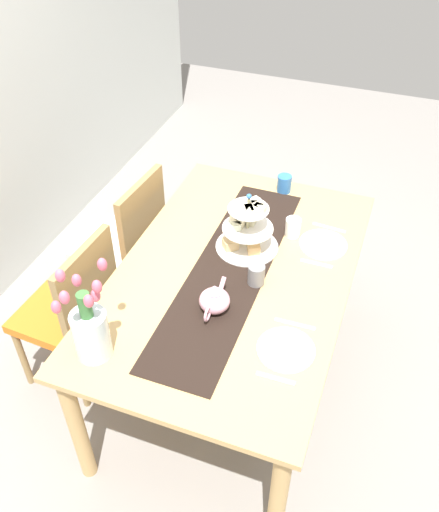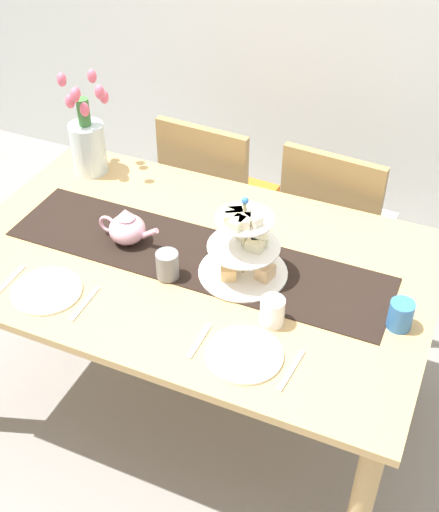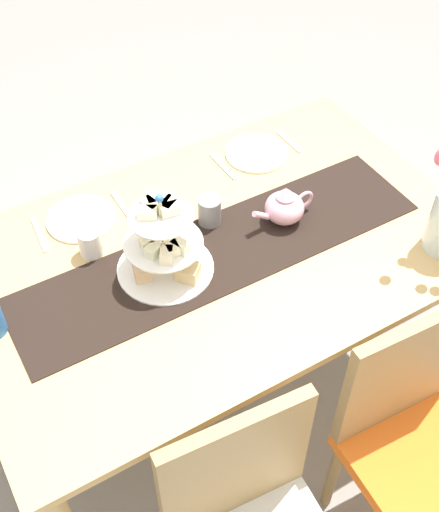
{
  "view_description": "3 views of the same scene",
  "coord_description": "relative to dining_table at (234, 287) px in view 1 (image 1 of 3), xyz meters",
  "views": [
    {
      "loc": [
        -1.76,
        -0.58,
        2.45
      ],
      "look_at": [
        -0.02,
        0.06,
        0.86
      ],
      "focal_mm": 38.45,
      "sensor_mm": 36.0,
      "label": 1
    },
    {
      "loc": [
        0.79,
        -1.59,
        2.22
      ],
      "look_at": [
        0.09,
        0.03,
        0.79
      ],
      "focal_mm": 46.81,
      "sensor_mm": 36.0,
      "label": 2
    },
    {
      "loc": [
        0.72,
        1.25,
        2.28
      ],
      "look_at": [
        0.03,
        0.06,
        0.8
      ],
      "focal_mm": 46.01,
      "sensor_mm": 36.0,
      "label": 3
    }
  ],
  "objects": [
    {
      "name": "fork_left",
      "position": [
        -0.51,
        -0.34,
        0.1
      ],
      "size": [
        0.02,
        0.15,
        0.01
      ],
      "primitive_type": "cube",
      "rotation": [
        0.0,
        0.0,
        0.02
      ],
      "color": "silver",
      "rests_on": "dining_table"
    },
    {
      "name": "fork_right",
      "position": [
        0.18,
        -0.34,
        0.1
      ],
      "size": [
        0.02,
        0.15,
        0.01
      ],
      "primitive_type": "cube",
      "rotation": [
        0.0,
        0.0,
        -0.0
      ],
      "color": "silver",
      "rests_on": "dining_table"
    },
    {
      "name": "dining_table",
      "position": [
        0.0,
        0.0,
        0.0
      ],
      "size": [
        1.64,
        1.03,
        0.77
      ],
      "color": "tan",
      "rests_on": "ground_plane"
    },
    {
      "name": "tulip_vase",
      "position": [
        -0.63,
        0.36,
        0.24
      ],
      "size": [
        0.23,
        0.17,
        0.41
      ],
      "color": "silver",
      "rests_on": "dining_table"
    },
    {
      "name": "chair_right",
      "position": [
        0.32,
        0.74,
        -0.16
      ],
      "size": [
        0.45,
        0.45,
        0.91
      ],
      "color": "olive",
      "rests_on": "ground_plane"
    },
    {
      "name": "dinner_plate_left",
      "position": [
        -0.36,
        -0.34,
        0.1
      ],
      "size": [
        0.23,
        0.23,
        0.01
      ],
      "primitive_type": "cylinder",
      "color": "white",
      "rests_on": "dining_table"
    },
    {
      "name": "ground_plane",
      "position": [
        0.0,
        0.0,
        -0.67
      ],
      "size": [
        8.0,
        8.0,
        0.0
      ],
      "primitive_type": "plane",
      "color": "gray"
    },
    {
      "name": "mug_orange",
      "position": [
        0.71,
        -0.04,
        0.15
      ],
      "size": [
        0.08,
        0.08,
        0.09
      ],
      "primitive_type": "cylinder",
      "color": "#3370B7",
      "rests_on": "dining_table"
    },
    {
      "name": "mug_white_text",
      "position": [
        0.35,
        -0.18,
        0.15
      ],
      "size": [
        0.08,
        0.08,
        0.09
      ],
      "primitive_type": "cylinder",
      "color": "white",
      "rests_on": "dining_table"
    },
    {
      "name": "knife_right",
      "position": [
        0.47,
        -0.34,
        0.1
      ],
      "size": [
        0.03,
        0.17,
        0.01
      ],
      "primitive_type": "cube",
      "rotation": [
        0.0,
        0.0,
        -0.09
      ],
      "color": "silver",
      "rests_on": "dining_table"
    },
    {
      "name": "knife_left",
      "position": [
        -0.22,
        -0.34,
        0.1
      ],
      "size": [
        0.02,
        0.17,
        0.01
      ],
      "primitive_type": "cube",
      "rotation": [
        0.0,
        0.0,
        0.03
      ],
      "color": "silver",
      "rests_on": "dining_table"
    },
    {
      "name": "table_runner",
      "position": [
        0.0,
        0.02,
        0.1
      ],
      "size": [
        1.36,
        0.33,
        0.0
      ],
      "primitive_type": "cube",
      "color": "black",
      "rests_on": "dining_table"
    },
    {
      "name": "dinner_plate_right",
      "position": [
        0.33,
        -0.34,
        0.1
      ],
      "size": [
        0.23,
        0.23,
        0.01
      ],
      "primitive_type": "cylinder",
      "color": "white",
      "rests_on": "dining_table"
    },
    {
      "name": "chair_left",
      "position": [
        -0.25,
        0.74,
        -0.16
      ],
      "size": [
        0.44,
        0.44,
        0.91
      ],
      "color": "olive",
      "rests_on": "ground_plane"
    },
    {
      "name": "mug_grey",
      "position": [
        -0.04,
        -0.11,
        0.15
      ],
      "size": [
        0.08,
        0.08,
        0.09
      ],
      "primitive_type": "cylinder",
      "color": "slate",
      "rests_on": "table_runner"
    },
    {
      "name": "tiered_cake_stand",
      "position": [
        0.18,
        0.0,
        0.21
      ],
      "size": [
        0.3,
        0.3,
        0.3
      ],
      "color": "beige",
      "rests_on": "table_runner"
    },
    {
      "name": "teapot",
      "position": [
        -0.26,
        0.0,
        0.16
      ],
      "size": [
        0.24,
        0.13,
        0.14
      ],
      "color": "#E5A8BC",
      "rests_on": "table_runner"
    }
  ]
}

